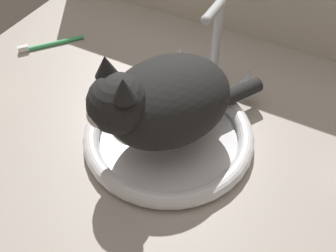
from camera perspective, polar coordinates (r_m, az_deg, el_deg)
countertop at (r=82.53cm, az=1.18°, el=-1.09°), size 112.82×76.12×3.00cm
sink_basin at (r=78.39cm, az=0.00°, el=-1.29°), size 33.79×33.79×3.12cm
faucet at (r=88.74cm, az=6.61°, el=10.71°), size 20.13×10.00×20.20cm
cat at (r=70.58cm, az=-1.25°, el=3.50°), size 28.17×34.95×19.37cm
toothbrush at (r=106.85cm, az=-16.73°, el=11.29°), size 11.47×13.39×1.70cm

